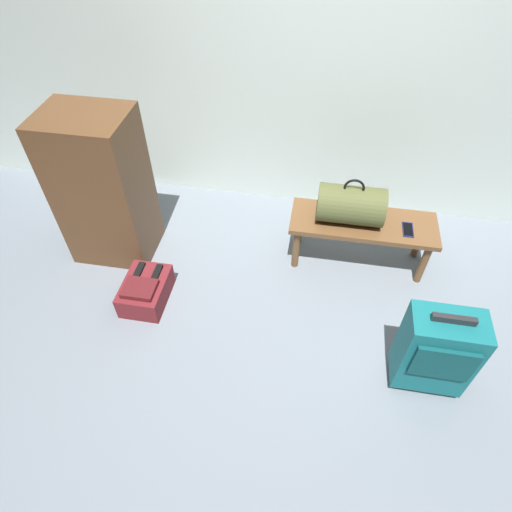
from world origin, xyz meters
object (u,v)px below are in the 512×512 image
Objects in this scene: bench at (362,228)px; cell_phone at (408,230)px; backpack_maroon at (146,290)px; side_cabinet at (103,189)px; duffel_bag_olive at (351,205)px; suitcase_upright_teal at (437,351)px.

cell_phone is (0.29, -0.04, 0.06)m from bench.
bench reaches higher than backpack_maroon.
cell_phone is 2.08m from side_cabinet.
bench is 2.27× the size of duffel_bag_olive.
bench is at bearing 0.00° from duffel_bag_olive.
backpack_maroon is (-1.29, -0.62, -0.42)m from duffel_bag_olive.
cell_phone is 0.38× the size of backpack_maroon.
suitcase_upright_teal is at bearing -66.67° from bench.
duffel_bag_olive is 0.42m from cell_phone.
duffel_bag_olive reaches higher than cell_phone.
suitcase_upright_teal is 2.32m from side_cabinet.
duffel_bag_olive is 0.40× the size of side_cabinet.
bench is 0.30m from cell_phone.
duffel_bag_olive is 3.06× the size of cell_phone.
side_cabinet is (-2.18, 0.76, 0.23)m from suitcase_upright_teal.
duffel_bag_olive is at bearing 118.84° from suitcase_upright_teal.
duffel_bag_olive is 1.49m from backpack_maroon.
side_cabinet reaches higher than backpack_maroon.
backpack_maroon is at bearing -161.09° from cell_phone.
cell_phone is (0.40, -0.04, -0.13)m from duffel_bag_olive.
side_cabinet reaches higher than duffel_bag_olive.
bench is at bearing 113.33° from suitcase_upright_teal.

